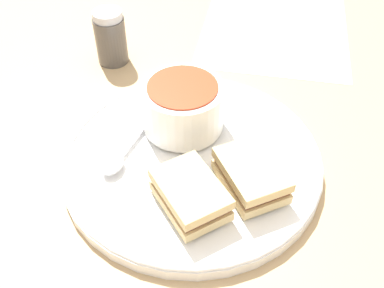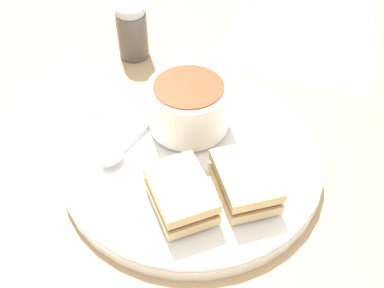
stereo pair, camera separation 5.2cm
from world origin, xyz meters
name	(u,v)px [view 1 (the left image)]	position (x,y,z in m)	size (l,w,h in m)	color
ground_plane	(192,164)	(0.00, 0.00, 0.00)	(2.40, 2.40, 0.00)	tan
plate	(192,159)	(0.00, 0.00, 0.01)	(0.32, 0.32, 0.02)	white
soup_bowl	(183,106)	(0.04, -0.04, 0.05)	(0.10, 0.10, 0.06)	white
spoon	(116,161)	(0.07, 0.06, 0.02)	(0.03, 0.10, 0.01)	silver
sandwich_half_near	(190,194)	(-0.04, 0.07, 0.04)	(0.10, 0.09, 0.03)	#DBBC7F
sandwich_half_far	(251,175)	(-0.08, 0.01, 0.04)	(0.10, 0.10, 0.03)	#DBBC7F
salt_shaker	(111,38)	(0.23, -0.13, 0.04)	(0.05, 0.05, 0.09)	#4C4742
menu_sheet	(275,24)	(0.05, -0.37, 0.00)	(0.35, 0.39, 0.00)	white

